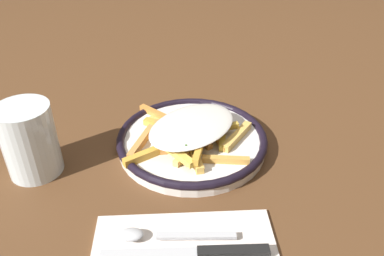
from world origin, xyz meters
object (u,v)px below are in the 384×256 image
Objects in this scene: spoon at (157,235)px; water_glass at (29,140)px; plate at (192,140)px; knife at (200,253)px; fries_heap at (190,131)px.

spoon is 0.26m from water_glass.
plate is 0.21m from spoon.
knife is 0.06m from spoon.
water_glass is at bearing 50.84° from spoon.
water_glass reaches higher than knife.
plate is 0.02m from fries_heap.
plate is 1.70× the size of spoon.
fries_heap reaches higher than spoon.
spoon is (-0.21, 0.06, -0.00)m from plate.
water_glass reaches higher than spoon.
spoon is (0.03, 0.05, 0.00)m from knife.
fries_heap is 1.88× the size of water_glass.
fries_heap is 0.25m from water_glass.
water_glass is at bearing 99.17° from fries_heap.
plate is 0.24m from knife.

